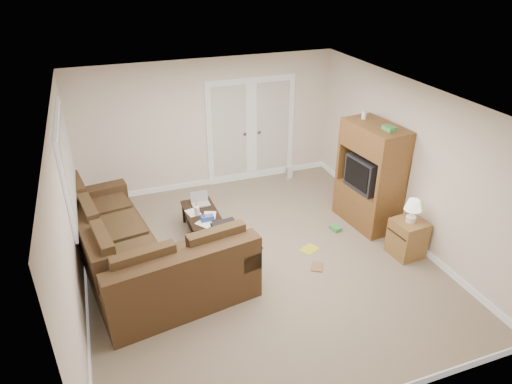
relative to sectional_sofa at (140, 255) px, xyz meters
name	(u,v)px	position (x,y,z in m)	size (l,w,h in m)	color
floor	(258,260)	(1.71, -0.20, -0.37)	(5.50, 5.50, 0.00)	gray
ceiling	(258,100)	(1.71, -0.20, 2.13)	(5.00, 5.50, 0.02)	white
wall_left	(69,219)	(-0.79, -0.20, 0.88)	(0.02, 5.50, 2.50)	silver
wall_right	(408,162)	(4.21, -0.20, 0.88)	(0.02, 5.50, 2.50)	silver
wall_back	(208,125)	(1.71, 2.55, 0.88)	(5.00, 0.02, 2.50)	silver
wall_front	(363,319)	(1.71, -2.95, 0.88)	(5.00, 0.02, 2.50)	silver
baseboards	(258,257)	(1.71, -0.20, -0.32)	(5.00, 5.50, 0.10)	silver
french_doors	(251,131)	(2.56, 2.51, 0.66)	(1.80, 0.05, 2.13)	silver
window_left	(67,165)	(-0.75, 0.80, 1.18)	(0.05, 1.92, 1.42)	silver
sectional_sofa	(140,255)	(0.00, 0.00, 0.00)	(2.52, 3.19, 0.95)	#46301B
coffee_table	(203,222)	(1.10, 0.80, -0.15)	(0.51, 1.01, 0.69)	black
tv_armoire	(370,175)	(3.84, 0.22, 0.52)	(0.73, 1.16, 1.90)	brown
side_cabinet	(408,235)	(3.91, -0.84, -0.03)	(0.49, 0.49, 0.96)	olive
space_heater	(289,172)	(3.30, 2.25, -0.23)	(0.11, 0.09, 0.28)	silver
floor_magazine	(310,249)	(2.57, -0.22, -0.37)	(0.28, 0.22, 0.01)	gold
floor_greenbox	(335,228)	(3.23, 0.13, -0.34)	(0.14, 0.18, 0.07)	#449748
floor_book	(311,266)	(2.40, -0.64, -0.36)	(0.17, 0.23, 0.02)	brown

